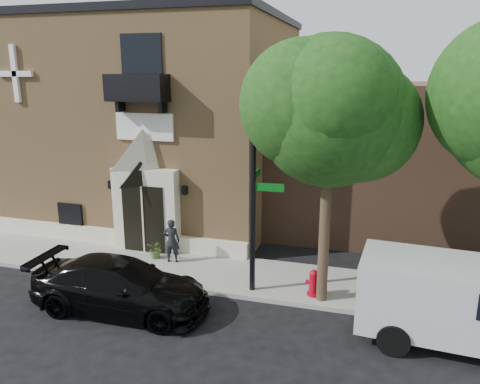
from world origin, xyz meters
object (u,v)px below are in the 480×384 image
(street_sign, at_px, (254,189))
(fire_hydrant, at_px, (313,283))
(black_sedan, at_px, (120,286))
(dumpster, at_px, (408,285))
(cargo_van, at_px, (480,304))
(pedestrian_near, at_px, (172,241))

(street_sign, bearing_deg, fire_hydrant, 2.12)
(black_sedan, distance_m, dumpster, 8.48)
(cargo_van, distance_m, pedestrian_near, 10.00)
(black_sedan, xyz_separation_m, cargo_van, (9.71, 0.75, 0.47))
(black_sedan, relative_size, dumpster, 2.68)
(street_sign, xyz_separation_m, dumpster, (4.65, 0.32, -2.66))
(dumpster, distance_m, pedestrian_near, 8.11)
(black_sedan, height_order, fire_hydrant, black_sedan)
(street_sign, xyz_separation_m, fire_hydrant, (1.90, 0.12, -2.88))
(street_sign, height_order, fire_hydrant, street_sign)
(cargo_van, relative_size, pedestrian_near, 3.48)
(cargo_van, relative_size, fire_hydrant, 6.65)
(black_sedan, relative_size, street_sign, 0.81)
(black_sedan, bearing_deg, cargo_van, -86.78)
(dumpster, relative_size, pedestrian_near, 1.23)
(cargo_van, bearing_deg, pedestrian_near, 168.86)
(fire_hydrant, height_order, pedestrian_near, pedestrian_near)
(street_sign, bearing_deg, cargo_van, -13.98)
(fire_hydrant, bearing_deg, street_sign, -176.24)
(fire_hydrant, bearing_deg, black_sedan, -157.38)
(fire_hydrant, bearing_deg, dumpster, 3.99)
(black_sedan, bearing_deg, street_sign, -59.90)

